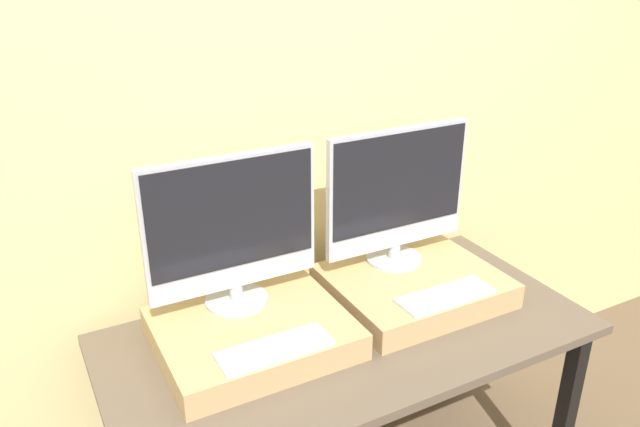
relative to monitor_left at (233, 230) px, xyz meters
The scene contains 8 objects.
wall_back 0.46m from the monitor_left, 40.47° to the left, with size 8.00×0.04×2.60m.
workbench 0.53m from the monitor_left, 33.11° to the right, with size 1.47×0.72×0.71m.
wooden_riser_left 0.31m from the monitor_left, 90.00° to the right, with size 0.54×0.45×0.08m.
monitor_left is the anchor object (origin of this frame).
keyboard_left 0.37m from the monitor_left, 90.00° to the right, with size 0.31×0.11×0.01m.
wooden_riser_right 0.65m from the monitor_left, 11.59° to the right, with size 0.54×0.45×0.08m.
monitor_right 0.57m from the monitor_left, ahead, with size 0.52×0.19×0.47m.
keyboard_right 0.68m from the monitor_left, 25.94° to the right, with size 0.31×0.11×0.01m.
Camera 1 is at (-0.83, -1.00, 1.80)m, focal length 35.00 mm.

